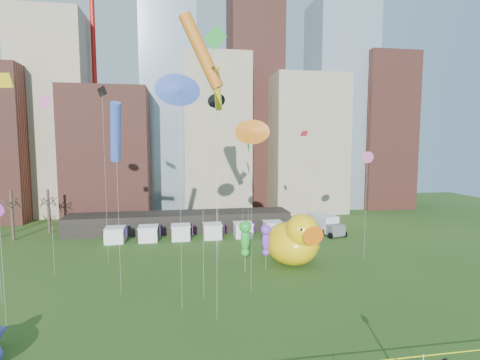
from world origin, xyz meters
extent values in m
cube|color=gray|center=(-30.00, 62.00, 21.00)|extent=(14.00, 12.00, 42.00)
cube|color=brown|center=(-18.00, 56.00, 13.00)|extent=(16.00, 14.00, 26.00)
cube|color=#8C9EB2|center=(-6.00, 64.00, 27.50)|extent=(12.00, 12.00, 55.00)
cube|color=gray|center=(4.00, 60.00, 17.00)|extent=(14.00, 14.00, 34.00)
cube|color=brown|center=(14.00, 66.00, 34.00)|extent=(12.00, 12.00, 68.00)
cube|color=gray|center=(24.00, 58.00, 15.00)|extent=(16.00, 14.00, 30.00)
cube|color=#8C9EB2|center=(34.00, 62.00, 24.00)|extent=(14.00, 12.00, 48.00)
cube|color=brown|center=(44.00, 60.00, 18.00)|extent=(12.00, 12.00, 36.00)
cylinder|color=red|center=(-22.00, 64.00, 38.00)|extent=(1.00, 1.00, 76.00)
cylinder|color=red|center=(30.00, 64.00, 38.00)|extent=(1.00, 1.00, 76.00)
cube|color=black|center=(-4.00, 42.00, 1.60)|extent=(38.00, 6.00, 3.20)
cube|color=white|center=(-14.00, 36.00, 1.10)|extent=(2.80, 2.80, 2.20)
cube|color=red|center=(-12.20, 36.00, 1.60)|extent=(0.08, 1.40, 1.60)
cube|color=white|center=(-9.00, 36.00, 1.10)|extent=(2.80, 2.80, 2.20)
cube|color=red|center=(-7.20, 36.00, 1.60)|extent=(0.08, 1.40, 1.60)
cube|color=white|center=(-4.00, 36.00, 1.10)|extent=(2.80, 2.80, 2.20)
cube|color=red|center=(-2.20, 36.00, 1.60)|extent=(0.08, 1.40, 1.60)
cube|color=white|center=(1.00, 36.00, 1.10)|extent=(2.80, 2.80, 2.20)
cube|color=red|center=(2.80, 36.00, 1.60)|extent=(0.08, 1.40, 1.60)
cube|color=white|center=(6.00, 36.00, 1.10)|extent=(2.80, 2.80, 2.20)
cube|color=red|center=(7.80, 36.00, 1.60)|extent=(0.08, 1.40, 1.60)
cube|color=white|center=(11.00, 36.00, 1.10)|extent=(2.80, 2.80, 2.20)
cube|color=red|center=(12.80, 36.00, 1.60)|extent=(0.08, 1.40, 1.60)
cube|color=white|center=(16.00, 36.00, 1.10)|extent=(2.80, 2.80, 2.20)
cube|color=red|center=(17.80, 36.00, 1.60)|extent=(0.08, 1.40, 1.60)
cylinder|color=#382B21|center=(-30.00, 40.00, 4.00)|extent=(0.44, 0.44, 8.00)
cylinder|color=#382B21|center=(-26.00, 44.00, 3.75)|extent=(0.44, 0.44, 7.50)
ellipsoid|color=yellow|center=(9.66, 21.97, 2.65)|extent=(8.16, 8.95, 5.31)
ellipsoid|color=yellow|center=(8.90, 24.81, 2.52)|extent=(2.06, 1.78, 2.15)
sphere|color=yellow|center=(10.27, 19.68, 4.79)|extent=(4.89, 4.89, 3.99)
cone|color=orange|center=(10.71, 18.04, 4.66)|extent=(2.59, 2.30, 2.20)
sphere|color=white|center=(9.49, 18.33, 5.32)|extent=(0.72, 0.72, 0.72)
sphere|color=white|center=(11.62, 18.90, 5.32)|extent=(0.72, 0.72, 0.72)
sphere|color=black|center=(9.58, 18.01, 5.32)|extent=(0.36, 0.36, 0.36)
sphere|color=black|center=(11.70, 18.57, 5.32)|extent=(0.36, 0.36, 0.36)
ellipsoid|color=white|center=(12.14, 23.63, 1.16)|extent=(3.85, 4.11, 2.31)
ellipsoid|color=white|center=(11.65, 24.81, 1.10)|extent=(0.94, 0.85, 0.94)
sphere|color=white|center=(12.54, 22.67, 2.09)|extent=(2.28, 2.28, 1.74)
cone|color=orange|center=(12.82, 21.99, 2.03)|extent=(1.18, 1.09, 0.96)
sphere|color=white|center=(12.28, 22.04, 2.32)|extent=(0.31, 0.31, 0.31)
sphere|color=white|center=(13.16, 22.41, 2.32)|extent=(0.31, 0.31, 0.31)
sphere|color=black|center=(12.34, 21.91, 2.32)|extent=(0.16, 0.16, 0.16)
sphere|color=black|center=(13.22, 22.28, 2.32)|extent=(0.16, 0.16, 0.16)
cylinder|color=silver|center=(3.38, 19.87, 2.01)|extent=(0.03, 0.03, 4.01)
ellipsoid|color=green|center=(3.38, 19.87, 4.01)|extent=(1.17, 0.99, 2.80)
sphere|color=green|center=(3.38, 19.72, 5.51)|extent=(1.54, 1.54, 1.43)
cone|color=green|center=(3.38, 19.08, 5.44)|extent=(0.57, 0.93, 0.50)
sphere|color=green|center=(3.38, 19.92, 2.41)|extent=(1.00, 1.00, 1.00)
cylinder|color=silver|center=(6.08, 20.70, 1.75)|extent=(0.03, 0.03, 3.49)
ellipsoid|color=purple|center=(6.08, 20.70, 3.49)|extent=(1.19, 1.06, 2.55)
sphere|color=purple|center=(6.08, 20.55, 4.86)|extent=(1.61, 1.61, 1.30)
cone|color=purple|center=(6.08, 19.96, 4.80)|extent=(0.66, 0.91, 0.46)
sphere|color=purple|center=(6.08, 20.75, 2.03)|extent=(0.91, 0.91, 0.91)
cone|color=#46389A|center=(-17.41, 7.48, 1.24)|extent=(1.77, 1.89, 1.34)
cone|color=black|center=(8.58, -6.00, 4.65)|extent=(0.18, 0.18, 0.22)
cube|color=silver|center=(20.09, 37.00, 1.71)|extent=(3.75, 5.96, 2.76)
cube|color=#595960|center=(20.83, 33.54, 1.16)|extent=(2.90, 2.48, 1.77)
cylinder|color=black|center=(19.15, 34.77, 0.50)|extent=(0.48, 1.03, 0.99)
cylinder|color=black|center=(21.85, 35.35, 0.50)|extent=(0.48, 1.03, 0.99)
cylinder|color=black|center=(18.37, 38.44, 0.50)|extent=(0.48, 1.03, 0.99)
cylinder|color=black|center=(21.07, 39.02, 0.50)|extent=(0.48, 1.03, 0.99)
cylinder|color=silver|center=(10.72, 20.86, 8.16)|extent=(0.02, 0.02, 16.31)
cube|color=red|center=(10.72, 20.86, 16.31)|extent=(0.35, 1.90, 0.60)
cylinder|color=silver|center=(-18.48, 22.64, 9.86)|extent=(0.02, 0.02, 19.73)
cone|color=pink|center=(-18.48, 22.64, 19.73)|extent=(1.20, 0.93, 1.36)
cylinder|color=silver|center=(1.29, 30.86, 10.58)|extent=(0.02, 0.02, 21.16)
cone|color=black|center=(1.29, 30.86, 21.16)|extent=(1.68, 1.56, 2.04)
cylinder|color=silver|center=(5.11, 27.06, 7.74)|extent=(0.02, 0.02, 15.48)
cube|color=green|center=(5.11, 27.06, 15.48)|extent=(1.01, 3.23, 3.36)
cylinder|color=silver|center=(-4.02, 11.38, 9.85)|extent=(0.02, 0.02, 19.71)
cone|color=blue|center=(-4.02, 11.38, 19.71)|extent=(2.71, 1.13, 2.73)
cylinder|color=silver|center=(-1.89, 13.58, 11.76)|extent=(0.02, 0.02, 23.52)
cylinder|color=orange|center=(-1.89, 13.58, 23.52)|extent=(4.14, 1.45, 6.93)
cylinder|color=silver|center=(5.11, 31.20, 8.89)|extent=(0.02, 0.02, 17.77)
cube|color=red|center=(5.11, 31.20, 17.77)|extent=(1.12, 3.83, 1.16)
cylinder|color=silver|center=(19.90, 22.57, 6.69)|extent=(0.02, 0.02, 13.37)
cone|color=pink|center=(19.90, 22.57, 13.37)|extent=(1.46, 0.72, 1.50)
cylinder|color=silver|center=(-13.17, 26.03, 10.71)|extent=(0.02, 0.02, 21.42)
cube|color=black|center=(-13.17, 26.03, 21.42)|extent=(1.73, 3.14, 0.99)
cylinder|color=silver|center=(-1.07, 8.92, 11.75)|extent=(0.02, 0.02, 23.51)
cube|color=green|center=(-1.07, 8.92, 23.51)|extent=(1.94, 0.32, 1.96)
cylinder|color=silver|center=(0.73, 24.86, 10.96)|extent=(0.02, 0.02, 21.92)
cylinder|color=yellow|center=(0.73, 24.86, 21.92)|extent=(1.71, 3.19, 5.22)
cylinder|color=silver|center=(-10.07, 15.87, 8.08)|extent=(0.02, 0.02, 16.17)
cylinder|color=blue|center=(-10.07, 15.87, 16.17)|extent=(1.74, 3.55, 5.82)
cylinder|color=silver|center=(2.96, 14.17, 8.12)|extent=(0.02, 0.02, 16.24)
cone|color=orange|center=(2.96, 14.17, 16.24)|extent=(2.24, 1.41, 2.39)
camera|label=1|loc=(-4.05, -20.66, 15.02)|focal=27.00mm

